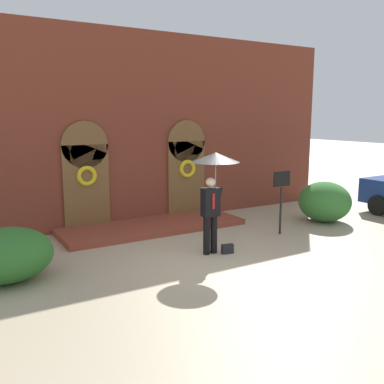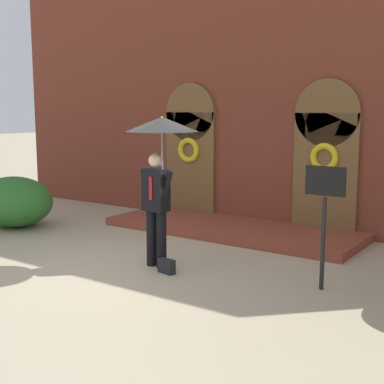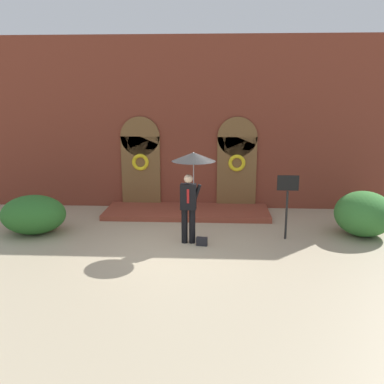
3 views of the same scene
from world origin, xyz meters
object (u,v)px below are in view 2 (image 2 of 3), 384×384
(person_with_umbrella, at_px, (160,146))
(shrub_left, at_px, (14,202))
(handbag, at_px, (167,266))
(sign_post, at_px, (324,207))

(person_with_umbrella, relative_size, shrub_left, 1.34)
(person_with_umbrella, bearing_deg, shrub_left, 172.55)
(handbag, relative_size, shrub_left, 0.16)
(person_with_umbrella, xyz_separation_m, sign_post, (2.46, 0.45, -0.75))
(handbag, xyz_separation_m, sign_post, (2.21, 0.65, 1.05))
(person_with_umbrella, distance_m, sign_post, 2.61)
(sign_post, bearing_deg, shrub_left, 178.93)
(sign_post, bearing_deg, handbag, -163.65)
(shrub_left, bearing_deg, person_with_umbrella, -7.45)
(sign_post, relative_size, shrub_left, 0.97)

